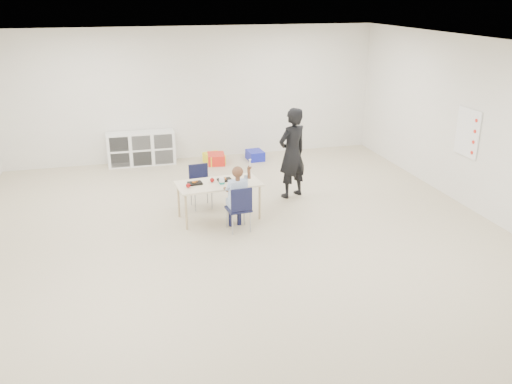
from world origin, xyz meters
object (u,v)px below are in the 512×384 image
object	(u,v)px
child	(238,195)
cubby_shelf	(141,148)
adult	(292,153)
chair_near	(238,208)
table	(219,200)

from	to	relation	value
child	cubby_shelf	world-z (taller)	child
cubby_shelf	adult	distance (m)	3.63
chair_near	cubby_shelf	size ratio (longest dim) A/B	0.52
child	adult	world-z (taller)	adult
table	child	distance (m)	0.63
chair_near	table	bearing A→B (deg)	105.25
chair_near	cubby_shelf	xyz separation A→B (m)	(-1.21, 3.81, -0.01)
chair_near	cubby_shelf	bearing A→B (deg)	102.54
table	child	xyz separation A→B (m)	(0.20, -0.53, 0.27)
chair_near	adult	world-z (taller)	adult
adult	table	bearing A→B (deg)	0.49
table	child	size ratio (longest dim) A/B	1.20
chair_near	child	xyz separation A→B (m)	(-0.00, 0.00, 0.21)
cubby_shelf	chair_near	bearing A→B (deg)	-72.38
table	cubby_shelf	distance (m)	3.43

